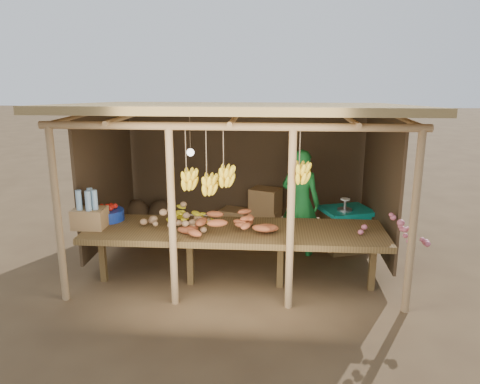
{
  "coord_description": "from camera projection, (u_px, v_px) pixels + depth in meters",
  "views": [
    {
      "loc": [
        0.49,
        -6.7,
        2.82
      ],
      "look_at": [
        0.0,
        0.0,
        1.05
      ],
      "focal_mm": 35.0,
      "sensor_mm": 36.0,
      "label": 1
    }
  ],
  "objects": [
    {
      "name": "sweet_potato_heap",
      "position": [
        231.0,
        219.0,
        5.93
      ],
      "size": [
        1.22,
        0.85,
        0.36
      ],
      "primitive_type": null,
      "rotation": [
        0.0,
        0.0,
        0.16
      ],
      "color": "#A04D29",
      "rests_on": "counter"
    },
    {
      "name": "tarp_crate",
      "position": [
        346.0,
        228.0,
        7.47
      ],
      "size": [
        0.91,
        0.85,
        0.88
      ],
      "color": "brown",
      "rests_on": "ground"
    },
    {
      "name": "vendor",
      "position": [
        300.0,
        202.0,
        7.21
      ],
      "size": [
        0.71,
        0.59,
        1.66
      ],
      "primitive_type": "imported",
      "rotation": [
        0.0,
        0.0,
        2.76
      ],
      "color": "#1A772E",
      "rests_on": "ground"
    },
    {
      "name": "burlap_sacks",
      "position": [
        149.0,
        214.0,
        8.42
      ],
      "size": [
        0.92,
        0.48,
        0.65
      ],
      "color": "#483521",
      "rests_on": "ground"
    },
    {
      "name": "onion_heap",
      "position": [
        388.0,
        225.0,
        5.69
      ],
      "size": [
        0.93,
        0.72,
        0.36
      ],
      "primitive_type": null,
      "rotation": [
        0.0,
        0.0,
        -0.31
      ],
      "color": "#C76072",
      "rests_on": "counter"
    },
    {
      "name": "bottle_box",
      "position": [
        89.0,
        213.0,
        6.1
      ],
      "size": [
        0.41,
        0.33,
        0.52
      ],
      "color": "#A17848",
      "rests_on": "counter"
    },
    {
      "name": "stall_structure",
      "position": [
        241.0,
        134.0,
        6.74
      ],
      "size": [
        4.7,
        3.5,
        2.43
      ],
      "color": "tan",
      "rests_on": "ground"
    },
    {
      "name": "counter",
      "position": [
        235.0,
        233.0,
        6.11
      ],
      "size": [
        3.9,
        1.05,
        0.8
      ],
      "color": "brown",
      "rests_on": "ground"
    },
    {
      "name": "potato_heap",
      "position": [
        173.0,
        215.0,
        6.09
      ],
      "size": [
        0.99,
        0.74,
        0.36
      ],
      "primitive_type": null,
      "rotation": [
        0.0,
        0.0,
        -0.25
      ],
      "color": "#9E7751",
      "rests_on": "counter"
    },
    {
      "name": "carton_stack",
      "position": [
        255.0,
        213.0,
        8.27
      ],
      "size": [
        1.13,
        0.54,
        0.78
      ],
      "color": "#A17848",
      "rests_on": "ground"
    },
    {
      "name": "tomato_basin",
      "position": [
        108.0,
        214.0,
        6.43
      ],
      "size": [
        0.42,
        0.42,
        0.22
      ],
      "rotation": [
        0.0,
        0.0,
        0.39
      ],
      "color": "navy",
      "rests_on": "counter"
    },
    {
      "name": "banana_pile",
      "position": [
        188.0,
        211.0,
        6.29
      ],
      "size": [
        0.61,
        0.5,
        0.34
      ],
      "primitive_type": null,
      "rotation": [
        0.0,
        0.0,
        0.41
      ],
      "color": "yellow",
      "rests_on": "counter"
    },
    {
      "name": "ground",
      "position": [
        240.0,
        258.0,
        7.22
      ],
      "size": [
        60.0,
        60.0,
        0.0
      ],
      "primitive_type": "plane",
      "color": "brown",
      "rests_on": "ground"
    }
  ]
}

